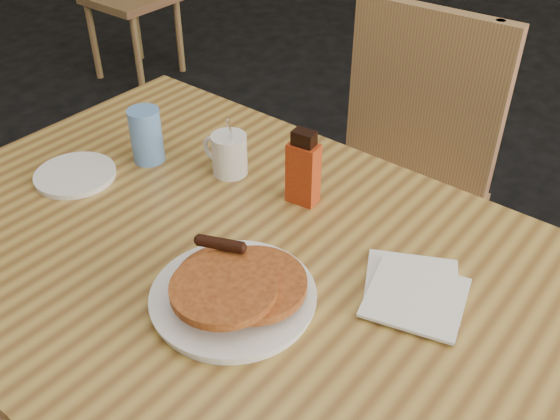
% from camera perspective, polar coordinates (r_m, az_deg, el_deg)
% --- Properties ---
extents(main_table, '(1.44, 1.04, 0.75)m').
position_cam_1_polar(main_table, '(1.14, -4.10, -5.58)').
color(main_table, '#AA873C').
rests_on(main_table, floor).
extents(chair_main_far, '(0.45, 0.45, 0.96)m').
position_cam_1_polar(chair_main_far, '(1.72, 11.12, 4.46)').
color(chair_main_far, '#987F47').
rests_on(chair_main_far, floor).
extents(pancake_plate, '(0.27, 0.27, 0.08)m').
position_cam_1_polar(pancake_plate, '(1.01, -4.24, -7.37)').
color(pancake_plate, white).
rests_on(pancake_plate, main_table).
extents(coffee_mug, '(0.11, 0.07, 0.14)m').
position_cam_1_polar(coffee_mug, '(1.31, -4.73, 5.20)').
color(coffee_mug, white).
rests_on(coffee_mug, main_table).
extents(syrup_bottle, '(0.06, 0.04, 0.16)m').
position_cam_1_polar(syrup_bottle, '(1.20, 2.13, 3.70)').
color(syrup_bottle, maroon).
rests_on(syrup_bottle, main_table).
extents(napkin_stack, '(0.21, 0.22, 0.01)m').
position_cam_1_polar(napkin_stack, '(1.06, 12.14, -7.26)').
color(napkin_stack, white).
rests_on(napkin_stack, main_table).
extents(blue_tumbler, '(0.08, 0.08, 0.12)m').
position_cam_1_polar(blue_tumbler, '(1.37, -12.13, 6.68)').
color(blue_tumbler, '#5889D0').
rests_on(blue_tumbler, main_table).
extents(side_saucer, '(0.21, 0.21, 0.01)m').
position_cam_1_polar(side_saucer, '(1.37, -18.21, 3.08)').
color(side_saucer, white).
rests_on(side_saucer, main_table).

